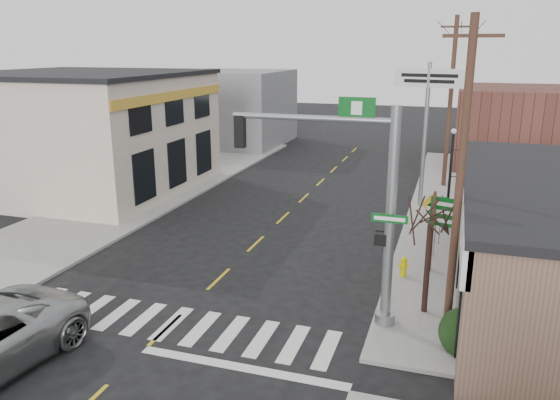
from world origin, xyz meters
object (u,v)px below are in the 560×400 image
(utility_pole_far, at_px, (450,101))
(dance_center_sign, at_px, (427,101))
(lamp_post, at_px, (452,172))
(traffic_signal_pole, at_px, (364,193))
(bare_tree, at_px, (432,208))
(fire_hydrant, at_px, (404,266))
(utility_pole_near, at_px, (460,176))
(guide_sign, at_px, (453,222))

(utility_pole_far, bearing_deg, dance_center_sign, -108.46)
(lamp_post, bearing_deg, traffic_signal_pole, -116.65)
(traffic_signal_pole, bearing_deg, bare_tree, 31.64)
(fire_hydrant, bearing_deg, utility_pole_near, -63.37)
(guide_sign, xyz_separation_m, utility_pole_near, (0.03, -4.20, 2.69))
(utility_pole_near, bearing_deg, lamp_post, 87.21)
(utility_pole_far, bearing_deg, guide_sign, -93.82)
(fire_hydrant, relative_size, lamp_post, 0.16)
(guide_sign, height_order, dance_center_sign, dance_center_sign)
(fire_hydrant, xyz_separation_m, bare_tree, (0.92, -2.63, 3.06))
(fire_hydrant, relative_size, utility_pole_near, 0.08)
(guide_sign, bearing_deg, bare_tree, -85.10)
(utility_pole_far, bearing_deg, fire_hydrant, -100.17)
(bare_tree, distance_m, utility_pole_far, 17.71)
(traffic_signal_pole, xyz_separation_m, utility_pole_far, (2.01, 18.81, 1.05))
(fire_hydrant, height_order, utility_pole_near, utility_pole_near)
(dance_center_sign, relative_size, bare_tree, 1.71)
(fire_hydrant, relative_size, bare_tree, 0.17)
(bare_tree, height_order, utility_pole_far, utility_pole_far)
(guide_sign, relative_size, fire_hydrant, 4.06)
(guide_sign, relative_size, utility_pole_near, 0.34)
(lamp_post, distance_m, utility_pole_near, 9.66)
(utility_pole_far, bearing_deg, lamp_post, -93.64)
(fire_hydrant, xyz_separation_m, utility_pole_far, (0.99, 15.00, 4.73))
(traffic_signal_pole, distance_m, dance_center_sign, 13.93)
(utility_pole_far, bearing_deg, bare_tree, -96.60)
(dance_center_sign, distance_m, utility_pole_near, 13.45)
(bare_tree, bearing_deg, utility_pole_far, 89.77)
(lamp_post, distance_m, dance_center_sign, 5.01)
(utility_pole_far, bearing_deg, utility_pole_near, -94.30)
(fire_hydrant, bearing_deg, lamp_post, 77.03)
(traffic_signal_pole, distance_m, bare_tree, 2.35)
(traffic_signal_pole, xyz_separation_m, utility_pole_near, (2.67, 0.51, 0.59))
(lamp_post, height_order, bare_tree, lamp_post)
(guide_sign, xyz_separation_m, fire_hydrant, (-1.62, -0.90, -1.58))
(traffic_signal_pole, distance_m, utility_pole_far, 18.95)
(utility_pole_near, bearing_deg, fire_hydrant, 112.39)
(guide_sign, bearing_deg, traffic_signal_pole, -103.11)
(dance_center_sign, xyz_separation_m, utility_pole_far, (1.07, 5.00, -0.46))
(bare_tree, bearing_deg, lamp_post, 86.79)
(guide_sign, relative_size, lamp_post, 0.66)
(lamp_post, relative_size, utility_pole_near, 0.52)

